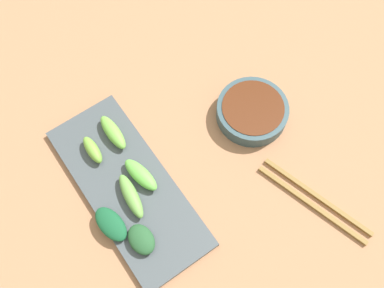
{
  "coord_description": "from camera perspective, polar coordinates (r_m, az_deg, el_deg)",
  "views": [
    {
      "loc": [
        0.19,
        0.27,
        0.82
      ],
      "look_at": [
        -0.0,
        -0.01,
        0.05
      ],
      "focal_mm": 42.06,
      "sensor_mm": 36.0,
      "label": 1
    }
  ],
  "objects": [
    {
      "name": "chopsticks",
      "position": [
        0.86,
        15.26,
        -6.94
      ],
      "size": [
        0.09,
        0.23,
        0.01
      ],
      "rotation": [
        0.0,
        0.0,
        0.29
      ],
      "color": "olive",
      "rests_on": "tabletop"
    },
    {
      "name": "broccoli_stalk_2",
      "position": [
        0.87,
        -9.99,
        1.47
      ],
      "size": [
        0.03,
        0.08,
        0.02
      ],
      "primitive_type": "ellipsoid",
      "rotation": [
        0.0,
        0.0,
        -0.0
      ],
      "color": "#6DB344",
      "rests_on": "serving_plate"
    },
    {
      "name": "broccoli_stalk_1",
      "position": [
        0.83,
        -6.51,
        -3.91
      ],
      "size": [
        0.04,
        0.08,
        0.02
      ],
      "primitive_type": "ellipsoid",
      "rotation": [
        0.0,
        0.0,
        0.18
      ],
      "color": "#64BB47",
      "rests_on": "serving_plate"
    },
    {
      "name": "broccoli_leafy_5",
      "position": [
        0.81,
        -10.24,
        -9.97
      ],
      "size": [
        0.05,
        0.08,
        0.02
      ],
      "primitive_type": "ellipsoid",
      "rotation": [
        0.0,
        0.0,
        0.13
      ],
      "color": "#165330",
      "rests_on": "serving_plate"
    },
    {
      "name": "broccoli_stalk_3",
      "position": [
        0.82,
        -7.73,
        -6.56
      ],
      "size": [
        0.04,
        0.09,
        0.02
      ],
      "primitive_type": "ellipsoid",
      "rotation": [
        0.0,
        0.0,
        -0.14
      ],
      "color": "#669E46",
      "rests_on": "serving_plate"
    },
    {
      "name": "sauce_bowl",
      "position": [
        0.89,
        7.63,
        4.18
      ],
      "size": [
        0.14,
        0.14,
        0.03
      ],
      "color": "#314A52",
      "rests_on": "tabletop"
    },
    {
      "name": "broccoli_leafy_0",
      "position": [
        0.8,
        -6.44,
        -11.94
      ],
      "size": [
        0.04,
        0.06,
        0.02
      ],
      "primitive_type": "ellipsoid",
      "rotation": [
        0.0,
        0.0,
        -0.01
      ],
      "color": "#24522D",
      "rests_on": "serving_plate"
    },
    {
      "name": "broccoli_stalk_4",
      "position": [
        0.86,
        -12.49,
        -0.74
      ],
      "size": [
        0.02,
        0.06,
        0.03
      ],
      "primitive_type": "ellipsoid",
      "rotation": [
        0.0,
        0.0,
        -0.03
      ],
      "color": "#73AF3E",
      "rests_on": "serving_plate"
    },
    {
      "name": "tabletop",
      "position": [
        0.87,
        0.03,
        -1.46
      ],
      "size": [
        2.1,
        2.1,
        0.02
      ],
      "primitive_type": "cube",
      "color": "#A4724F",
      "rests_on": "ground"
    },
    {
      "name": "serving_plate",
      "position": [
        0.84,
        -8.08,
        -5.4
      ],
      "size": [
        0.15,
        0.37,
        0.01
      ],
      "primitive_type": "cube",
      "color": "#434B51",
      "rests_on": "tabletop"
    }
  ]
}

